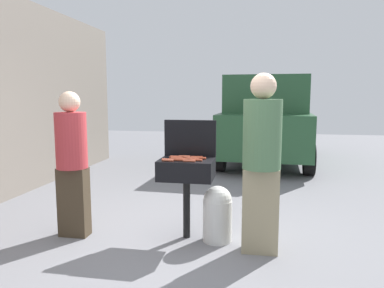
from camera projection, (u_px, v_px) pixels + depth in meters
ground_plane at (186, 243)px, 3.98m from camera, size 24.00×24.00×0.00m
bbq_grill at (187, 172)px, 4.05m from camera, size 0.60×0.44×0.90m
grill_lid_open at (190, 138)px, 4.22m from camera, size 0.60×0.05×0.42m
hot_dog_0 at (188, 159)px, 3.98m from camera, size 0.13×0.04×0.03m
hot_dog_1 at (175, 158)px, 4.07m from camera, size 0.13×0.03×0.03m
hot_dog_2 at (179, 160)px, 3.93m from camera, size 0.13×0.03×0.03m
hot_dog_3 at (196, 160)px, 3.93m from camera, size 0.13×0.04×0.03m
hot_dog_4 at (176, 157)px, 4.13m from camera, size 0.13×0.03×0.03m
hot_dog_5 at (200, 158)px, 4.04m from camera, size 0.13×0.03×0.03m
hot_dog_6 at (189, 158)px, 4.08m from camera, size 0.13×0.04×0.03m
hot_dog_7 at (193, 159)px, 4.01m from camera, size 0.13×0.03×0.03m
hot_dog_8 at (197, 157)px, 4.11m from camera, size 0.13×0.04×0.03m
hot_dog_9 at (184, 156)px, 4.15m from camera, size 0.13×0.04×0.03m
hot_dog_10 at (177, 158)px, 4.02m from camera, size 0.13×0.03×0.03m
hot_dog_11 at (168, 160)px, 3.91m from camera, size 0.13×0.04×0.03m
hot_dog_12 at (189, 161)px, 3.87m from camera, size 0.13×0.03×0.03m
hot_dog_13 at (168, 160)px, 3.95m from camera, size 0.13×0.03×0.03m
hot_dog_14 at (182, 159)px, 3.96m from camera, size 0.13×0.04×0.03m
hot_dog_15 at (177, 157)px, 4.10m from camera, size 0.13×0.04×0.03m
propane_tank at (217, 213)px, 4.01m from camera, size 0.32×0.32×0.62m
person_left at (72, 159)px, 4.09m from camera, size 0.34×0.34×1.64m
person_right at (262, 157)px, 3.64m from camera, size 0.38×0.38×1.81m
parked_minivan at (266, 119)px, 8.88m from camera, size 2.19×4.48×2.02m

